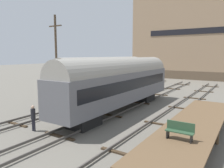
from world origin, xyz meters
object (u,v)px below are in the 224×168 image
Objects in this scene: bench at (180,130)px; utility_pole at (56,59)px; train_car_navy at (106,75)px; person_worker at (33,116)px; train_car_grey at (120,81)px.

utility_pole is at bearing 158.47° from bench.
bench is at bearing -42.74° from train_car_navy.
bench is at bearing 7.31° from person_worker.
train_car_navy is 1.66× the size of utility_pole.
bench is 0.75× the size of person_worker.
bench is 16.51m from utility_pole.
person_worker is (-2.33, -8.12, -1.78)m from train_car_grey.
person_worker is (-9.86, -1.27, -0.44)m from bench.
train_car_navy is 16.75m from bench.
train_car_grey is 8.63m from person_worker.
bench is 9.95m from person_worker.
utility_pole is (-7.50, -0.93, 2.03)m from train_car_grey.
person_worker is at bearing -54.29° from utility_pole.
train_car_grey is 6.51m from train_car_navy.
utility_pole is (-15.04, 5.93, 3.36)m from bench.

